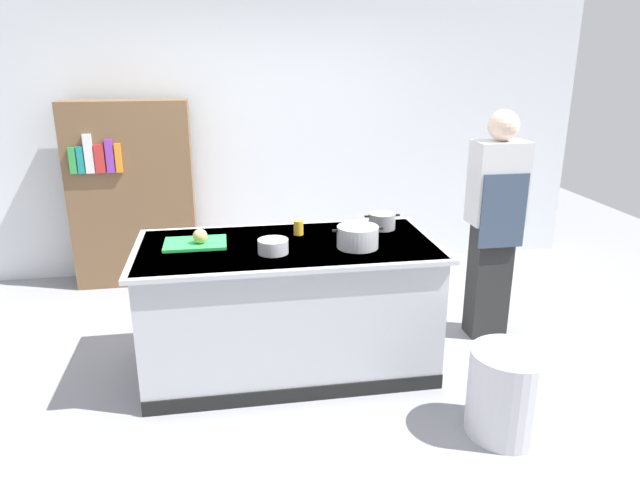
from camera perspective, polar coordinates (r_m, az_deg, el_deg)
ground_plane at (r=4.17m, az=-3.00°, el=-12.20°), size 10.00×10.00×0.00m
back_wall at (r=5.73m, az=-5.76°, el=11.93°), size 6.40×0.12×3.00m
counter_island at (r=3.96m, az=-3.11°, el=-6.38°), size 1.98×0.98×0.90m
cutting_board at (r=3.86m, az=-12.16°, el=-0.33°), size 0.40×0.28×0.02m
onion at (r=3.81m, az=-11.72°, el=0.37°), size 0.09×0.09×0.09m
stock_pot at (r=3.72m, az=3.73°, el=0.32°), size 0.33×0.27×0.14m
sauce_pan at (r=4.14m, az=6.12°, el=1.87°), size 0.25×0.19×0.11m
mixing_bowl at (r=3.63m, az=-4.63°, el=-0.61°), size 0.19×0.19×0.09m
juice_cup at (r=3.98m, az=-2.13°, el=1.23°), size 0.07×0.07×0.10m
trash_bin at (r=3.56m, az=17.93°, el=-14.09°), size 0.45×0.45×0.51m
person_chef at (r=4.45m, az=16.78°, el=1.80°), size 0.38×0.25×1.72m
bookshelf at (r=5.59m, az=-17.98°, el=4.25°), size 1.10×0.31×1.70m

